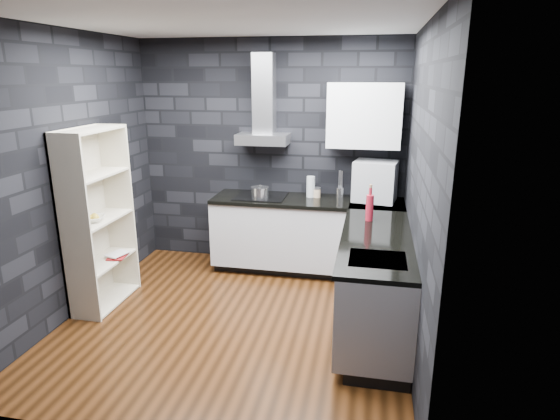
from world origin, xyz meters
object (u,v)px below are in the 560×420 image
(red_bottle, at_px, (370,208))
(bookshelf, at_px, (98,219))
(pot, at_px, (260,193))
(glass_vase, at_px, (311,187))
(appliance_garage, at_px, (375,181))
(utensil_crock, at_px, (340,193))
(storage_jar, at_px, (317,193))
(fruit_bowl, at_px, (93,219))

(red_bottle, relative_size, bookshelf, 0.14)
(pot, height_order, glass_vase, glass_vase)
(glass_vase, height_order, appliance_garage, appliance_garage)
(utensil_crock, relative_size, appliance_garage, 0.25)
(pot, relative_size, glass_vase, 0.80)
(glass_vase, distance_m, bookshelf, 2.34)
(red_bottle, bearing_deg, storage_jar, 127.73)
(pot, distance_m, glass_vase, 0.60)
(red_bottle, bearing_deg, pot, 154.75)
(fruit_bowl, bearing_deg, storage_jar, 34.50)
(pot, xyz_separation_m, glass_vase, (0.56, 0.21, 0.05))
(pot, bearing_deg, utensil_crock, 16.10)
(pot, relative_size, red_bottle, 0.76)
(storage_jar, distance_m, bookshelf, 2.40)
(red_bottle, distance_m, bookshelf, 2.68)
(red_bottle, xyz_separation_m, fruit_bowl, (-2.63, -0.59, -0.09))
(pot, relative_size, storage_jar, 1.93)
(storage_jar, xyz_separation_m, red_bottle, (0.62, -0.80, 0.08))
(appliance_garage, xyz_separation_m, bookshelf, (-2.68, -1.27, -0.22))
(utensil_crock, bearing_deg, bookshelf, -149.42)
(pot, relative_size, utensil_crock, 1.70)
(storage_jar, height_order, red_bottle, red_bottle)
(storage_jar, distance_m, fruit_bowl, 2.45)
(appliance_garage, xyz_separation_m, red_bottle, (-0.04, -0.77, -0.10))
(appliance_garage, bearing_deg, glass_vase, -172.60)
(pot, xyz_separation_m, red_bottle, (1.25, -0.59, 0.06))
(glass_vase, relative_size, bookshelf, 0.14)
(pot, xyz_separation_m, utensil_crock, (0.90, 0.26, -0.01))
(glass_vase, distance_m, appliance_garage, 0.74)
(bookshelf, height_order, fruit_bowl, bookshelf)
(appliance_garage, bearing_deg, pot, -162.19)
(appliance_garage, distance_m, bookshelf, 2.97)
(pot, distance_m, storage_jar, 0.67)
(glass_vase, relative_size, fruit_bowl, 1.07)
(storage_jar, xyz_separation_m, bookshelf, (-2.02, -1.30, -0.05))
(appliance_garage, height_order, red_bottle, appliance_garage)
(pot, distance_m, red_bottle, 1.38)
(utensil_crock, distance_m, fruit_bowl, 2.70)
(utensil_crock, xyz_separation_m, red_bottle, (0.35, -0.85, 0.07))
(glass_vase, relative_size, storage_jar, 2.40)
(pot, bearing_deg, fruit_bowl, -139.56)
(fruit_bowl, bearing_deg, glass_vase, 35.66)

